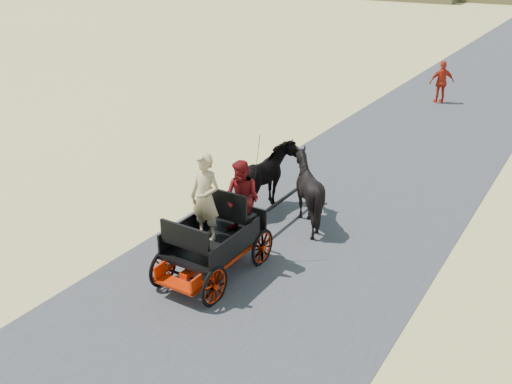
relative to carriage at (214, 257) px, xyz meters
The scene contains 8 objects.
ground 2.52m from the carriage, 69.18° to the right, with size 140.00×140.00×0.00m, color tan.
road 2.52m from the carriage, 69.18° to the right, with size 6.00×140.00×0.01m, color #38383A.
carriage is the anchor object (origin of this frame).
horse_left 3.09m from the carriage, 100.39° to the left, with size 0.91×2.01×1.70m, color black.
horse_right 3.09m from the carriage, 79.61° to the left, with size 1.37×1.54×1.70m, color black.
driver_man 1.28m from the carriage, 165.96° to the left, with size 0.66×0.43×1.80m, color tan.
passenger_woman 1.33m from the carriage, 63.43° to the left, with size 0.77×0.60×1.58m, color #660C0F.
pedestrian 15.59m from the carriage, 89.15° to the left, with size 1.01×0.42×1.73m, color red.
Camera 1 is at (5.09, -5.67, 6.27)m, focal length 40.00 mm.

